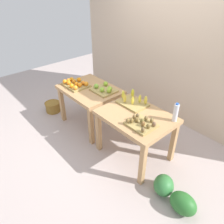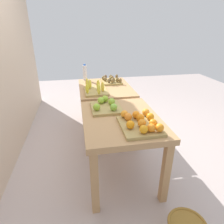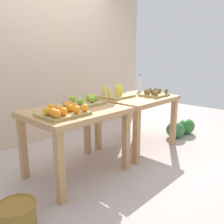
{
  "view_description": "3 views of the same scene",
  "coord_description": "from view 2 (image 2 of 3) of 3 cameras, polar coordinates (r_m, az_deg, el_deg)",
  "views": [
    {
      "loc": [
        2.24,
        -1.95,
        2.46
      ],
      "look_at": [
        0.09,
        -0.05,
        0.59
      ],
      "focal_mm": 34.48,
      "sensor_mm": 36.0,
      "label": 1
    },
    {
      "loc": [
        -2.34,
        0.43,
        1.64
      ],
      "look_at": [
        -0.03,
        -0.0,
        0.58
      ],
      "focal_mm": 31.04,
      "sensor_mm": 36.0,
      "label": 2
    },
    {
      "loc": [
        -2.11,
        -1.98,
        1.32
      ],
      "look_at": [
        0.06,
        0.03,
        0.61
      ],
      "focal_mm": 37.78,
      "sensor_mm": 36.0,
      "label": 3
    }
  ],
  "objects": [
    {
      "name": "kiwi_bin",
      "position": [
        3.28,
        -0.21,
        9.26
      ],
      "size": [
        0.37,
        0.32,
        0.1
      ],
      "color": "#A78E50",
      "rests_on": "display_table_right"
    },
    {
      "name": "banana_crate",
      "position": [
        2.8,
        -4.93,
        6.6
      ],
      "size": [
        0.44,
        0.32,
        0.17
      ],
      "color": "#A78E50",
      "rests_on": "display_table_right"
    },
    {
      "name": "apple_bin",
      "position": [
        2.23,
        -1.8,
        1.83
      ],
      "size": [
        0.4,
        0.34,
        0.11
      ],
      "color": "#A78E50",
      "rests_on": "display_table_left"
    },
    {
      "name": "orange_bin",
      "position": [
        1.84,
        8.45,
        -3.2
      ],
      "size": [
        0.45,
        0.36,
        0.11
      ],
      "color": "#A78E50",
      "rests_on": "display_table_left"
    },
    {
      "name": "ground_plane",
      "position": [
        2.89,
        -0.13,
        -10.22
      ],
      "size": [
        8.0,
        8.0,
        0.0
      ],
      "primitive_type": "plane",
      "color": "#B8A7A3"
    },
    {
      "name": "display_table_left",
      "position": [
        2.09,
        2.62,
        -4.24
      ],
      "size": [
        1.04,
        0.8,
        0.75
      ],
      "color": "tan",
      "rests_on": "ground_plane"
    },
    {
      "name": "water_bottle",
      "position": [
        3.43,
        -7.97,
        11.38
      ],
      "size": [
        0.07,
        0.07,
        0.28
      ],
      "color": "silver",
      "rests_on": "display_table_right"
    },
    {
      "name": "watermelon_pile",
      "position": [
        4.17,
        -0.38,
        3.08
      ],
      "size": [
        0.68,
        0.4,
        0.26
      ],
      "color": "#286829",
      "rests_on": "ground_plane"
    },
    {
      "name": "display_table_right",
      "position": [
        3.1,
        -2.01,
        5.54
      ],
      "size": [
        1.04,
        0.8,
        0.75
      ],
      "color": "tan",
      "rests_on": "ground_plane"
    }
  ]
}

